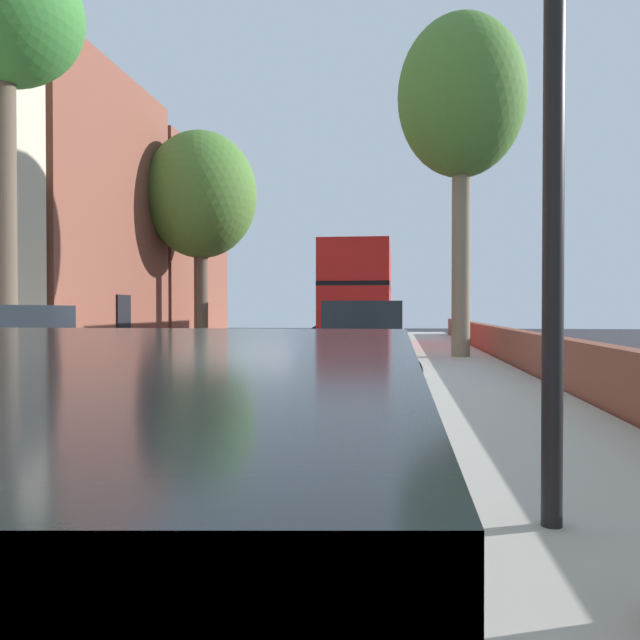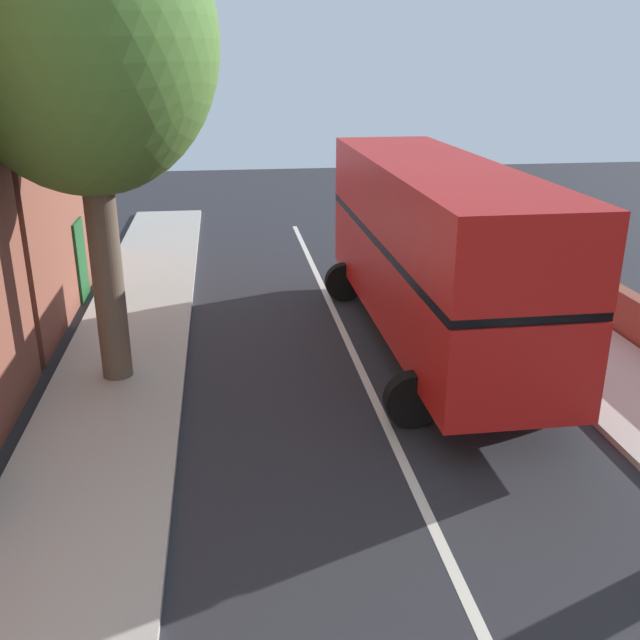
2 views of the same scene
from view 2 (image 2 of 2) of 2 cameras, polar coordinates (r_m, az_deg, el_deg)
double_decker_bus at (r=15.31m, az=9.03°, el=6.05°), size 3.59×10.21×4.06m
street_tree_left_4 at (r=13.50m, az=-18.61°, el=20.40°), size 4.66×4.66×8.88m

